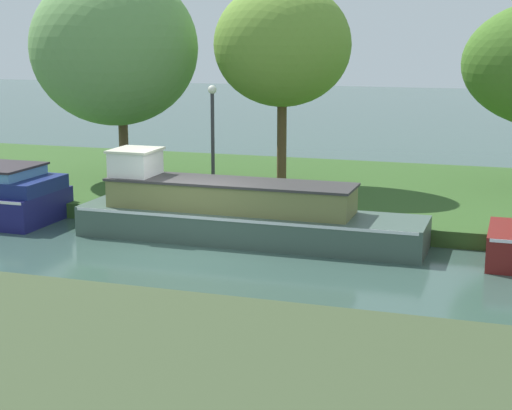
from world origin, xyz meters
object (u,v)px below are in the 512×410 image
willow_tree_left (113,48)px  willow_tree_centre (282,45)px  lamp_post (213,128)px  slate_barge (238,213)px

willow_tree_left → willow_tree_centre: willow_tree_left is taller
willow_tree_left → lamp_post: size_ratio=2.07×
slate_barge → willow_tree_left: 8.31m
slate_barge → lamp_post: size_ratio=2.70×
willow_tree_left → willow_tree_centre: size_ratio=1.08×
slate_barge → willow_tree_left: size_ratio=1.31×
slate_barge → willow_tree_left: willow_tree_left is taller
willow_tree_centre → lamp_post: (-1.23, -2.56, -2.23)m
slate_barge → lamp_post: 3.72m
slate_barge → willow_tree_centre: (-0.50, 5.39, 3.91)m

